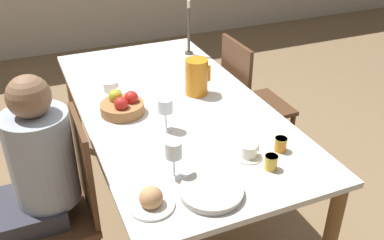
# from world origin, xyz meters

# --- Properties ---
(ground_plane) EXTENTS (20.00, 20.00, 0.00)m
(ground_plane) POSITION_xyz_m (0.00, 0.00, 0.00)
(ground_plane) COLOR #7F6647
(dining_table) EXTENTS (1.01, 1.99, 0.77)m
(dining_table) POSITION_xyz_m (0.00, 0.00, 0.68)
(dining_table) COLOR silver
(dining_table) RESTS_ON ground_plane
(chair_person_side) EXTENTS (0.42, 0.42, 0.96)m
(chair_person_side) POSITION_xyz_m (-0.69, -0.33, 0.51)
(chair_person_side) COLOR #51331E
(chair_person_side) RESTS_ON ground_plane
(chair_opposite) EXTENTS (0.42, 0.42, 0.96)m
(chair_opposite) POSITION_xyz_m (0.69, 0.29, 0.51)
(chair_opposite) COLOR #51331E
(chair_opposite) RESTS_ON ground_plane
(person_seated) EXTENTS (0.39, 0.41, 1.19)m
(person_seated) POSITION_xyz_m (-0.78, -0.29, 0.71)
(person_seated) COLOR #33333D
(person_seated) RESTS_ON ground_plane
(red_pitcher) EXTENTS (0.16, 0.13, 0.22)m
(red_pitcher) POSITION_xyz_m (0.18, 0.06, 0.88)
(red_pitcher) COLOR orange
(red_pitcher) RESTS_ON dining_table
(wine_glass_water) EXTENTS (0.08, 0.08, 0.17)m
(wine_glass_water) POSITION_xyz_m (-0.13, -0.25, 0.90)
(wine_glass_water) COLOR white
(wine_glass_water) RESTS_ON dining_table
(wine_glass_juice) EXTENTS (0.08, 0.08, 0.18)m
(wine_glass_juice) POSITION_xyz_m (-0.23, -0.64, 0.90)
(wine_glass_juice) COLOR white
(wine_glass_juice) RESTS_ON dining_table
(teacup_near_person) EXTENTS (0.13, 0.13, 0.07)m
(teacup_near_person) POSITION_xyz_m (0.14, -0.64, 0.80)
(teacup_near_person) COLOR silver
(teacup_near_person) RESTS_ON dining_table
(teacup_across) EXTENTS (0.13, 0.13, 0.07)m
(teacup_across) POSITION_xyz_m (-0.29, 0.28, 0.80)
(teacup_across) COLOR silver
(teacup_across) RESTS_ON dining_table
(serving_tray) EXTENTS (0.27, 0.27, 0.03)m
(serving_tray) POSITION_xyz_m (-0.13, -0.81, 0.78)
(serving_tray) COLOR #B7B2A8
(serving_tray) RESTS_ON dining_table
(bread_plate) EXTENTS (0.19, 0.19, 0.10)m
(bread_plate) POSITION_xyz_m (-0.38, -0.78, 0.80)
(bread_plate) COLOR silver
(bread_plate) RESTS_ON dining_table
(jam_jar_amber) EXTENTS (0.06, 0.06, 0.07)m
(jam_jar_amber) POSITION_xyz_m (0.19, -0.76, 0.81)
(jam_jar_amber) COLOR gold
(jam_jar_amber) RESTS_ON dining_table
(jam_jar_red) EXTENTS (0.06, 0.06, 0.07)m
(jam_jar_red) POSITION_xyz_m (0.31, -0.65, 0.81)
(jam_jar_red) COLOR #C67A1E
(jam_jar_red) RESTS_ON dining_table
(fruit_bowl) EXTENTS (0.24, 0.24, 0.12)m
(fruit_bowl) POSITION_xyz_m (-0.29, 0.00, 0.81)
(fruit_bowl) COLOR #9E6B3D
(fruit_bowl) RESTS_ON dining_table
(candlestick_tall) EXTENTS (0.06, 0.06, 0.39)m
(candlestick_tall) POSITION_xyz_m (0.39, 0.68, 0.92)
(candlestick_tall) COLOR #4C4238
(candlestick_tall) RESTS_ON dining_table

